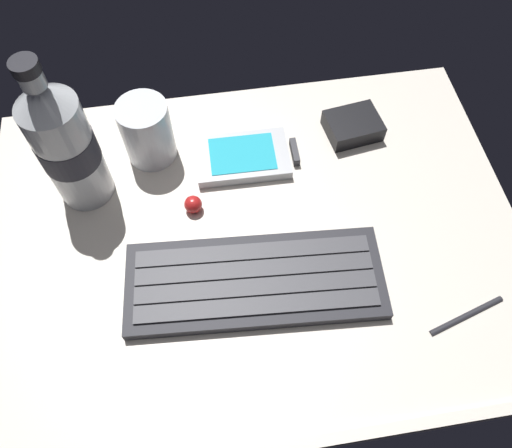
% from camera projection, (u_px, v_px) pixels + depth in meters
% --- Properties ---
extents(ground_plane, '(0.64, 0.48, 0.03)m').
position_uv_depth(ground_plane, '(256.00, 242.00, 0.61)').
color(ground_plane, beige).
extents(keyboard, '(0.30, 0.13, 0.02)m').
position_uv_depth(keyboard, '(255.00, 281.00, 0.56)').
color(keyboard, '#232328').
rests_on(keyboard, ground_plane).
extents(handheld_device, '(0.13, 0.08, 0.02)m').
position_uv_depth(handheld_device, '(247.00, 157.00, 0.65)').
color(handheld_device, '#B7BABF').
rests_on(handheld_device, ground_plane).
extents(juice_cup, '(0.06, 0.06, 0.09)m').
position_uv_depth(juice_cup, '(148.00, 134.00, 0.63)').
color(juice_cup, silver).
rests_on(juice_cup, ground_plane).
extents(water_bottle, '(0.07, 0.07, 0.21)m').
position_uv_depth(water_bottle, '(65.00, 144.00, 0.55)').
color(water_bottle, silver).
rests_on(water_bottle, ground_plane).
extents(charger_block, '(0.08, 0.07, 0.02)m').
position_uv_depth(charger_block, '(353.00, 126.00, 0.67)').
color(charger_block, black).
rests_on(charger_block, ground_plane).
extents(trackball_mouse, '(0.02, 0.02, 0.02)m').
position_uv_depth(trackball_mouse, '(193.00, 204.00, 0.61)').
color(trackball_mouse, red).
rests_on(trackball_mouse, ground_plane).
extents(stylus_pen, '(0.09, 0.03, 0.01)m').
position_uv_depth(stylus_pen, '(467.00, 315.00, 0.55)').
color(stylus_pen, '#26262B').
rests_on(stylus_pen, ground_plane).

